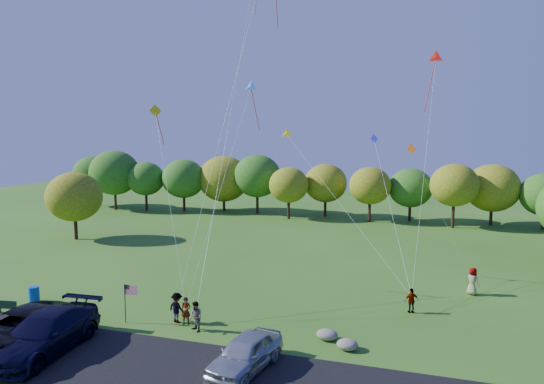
{
  "coord_description": "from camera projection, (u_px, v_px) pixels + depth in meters",
  "views": [
    {
      "loc": [
        11.89,
        -22.73,
        10.77
      ],
      "look_at": [
        2.91,
        6.0,
        7.17
      ],
      "focal_mm": 32.0,
      "sensor_mm": 36.0,
      "label": 1
    }
  ],
  "objects": [
    {
      "name": "flag_assembly",
      "position": [
        128.0,
        295.0,
        27.54
      ],
      "size": [
        0.85,
        0.55,
        2.28
      ],
      "color": "black",
      "rests_on": "ground"
    },
    {
      "name": "treeline",
      "position": [
        318.0,
        182.0,
        60.75
      ],
      "size": [
        76.26,
        27.84,
        8.47
      ],
      "color": "#371F14",
      "rests_on": "ground"
    },
    {
      "name": "minivan_navy",
      "position": [
        45.0,
        333.0,
        23.83
      ],
      "size": [
        3.13,
        6.79,
        1.92
      ],
      "primitive_type": "imported",
      "rotation": [
        0.0,
        0.0,
        0.07
      ],
      "color": "black",
      "rests_on": "asphalt_lane"
    },
    {
      "name": "minivan_dark",
      "position": [
        19.0,
        330.0,
        24.24
      ],
      "size": [
        3.54,
        7.01,
        1.9
      ],
      "primitive_type": "imported",
      "rotation": [
        0.0,
        0.0,
        0.06
      ],
      "color": "black",
      "rests_on": "asphalt_lane"
    },
    {
      "name": "flyer_a",
      "position": [
        186.0,
        311.0,
        27.51
      ],
      "size": [
        0.63,
        0.47,
        1.56
      ],
      "primitive_type": "imported",
      "rotation": [
        0.0,
        0.0,
        0.19
      ],
      "color": "#4C4C59",
      "rests_on": "ground"
    },
    {
      "name": "kites_aloft",
      "position": [
        298.0,
        28.0,
        34.77
      ],
      "size": [
        18.81,
        12.64,
        16.93
      ],
      "color": "#FF3E1C",
      "rests_on": "ground"
    },
    {
      "name": "flyer_c",
      "position": [
        177.0,
        308.0,
        27.79
      ],
      "size": [
        1.26,
        0.93,
        1.74
      ],
      "primitive_type": "imported",
      "rotation": [
        0.0,
        0.0,
        2.86
      ],
      "color": "#4C4C59",
      "rests_on": "ground"
    },
    {
      "name": "flyer_e",
      "position": [
        473.0,
        281.0,
        32.57
      ],
      "size": [
        1.07,
        1.03,
        1.85
      ],
      "primitive_type": "imported",
      "rotation": [
        0.0,
        0.0,
        2.44
      ],
      "color": "#4C4C59",
      "rests_on": "ground"
    },
    {
      "name": "flyer_b",
      "position": [
        196.0,
        317.0,
        26.5
      ],
      "size": [
        1.03,
        0.98,
        1.67
      ],
      "primitive_type": "imported",
      "rotation": [
        0.0,
        0.0,
        -0.61
      ],
      "color": "#4C4C59",
      "rests_on": "ground"
    },
    {
      "name": "asphalt_lane",
      "position": [
        148.0,
        366.0,
        22.55
      ],
      "size": [
        44.0,
        6.0,
        0.06
      ],
      "primitive_type": "cube",
      "color": "black",
      "rests_on": "ground"
    },
    {
      "name": "flyer_d",
      "position": [
        412.0,
        301.0,
        29.28
      ],
      "size": [
        0.96,
        0.72,
        1.52
      ],
      "primitive_type": "imported",
      "rotation": [
        0.0,
        0.0,
        3.59
      ],
      "color": "#4C4C59",
      "rests_on": "ground"
    },
    {
      "name": "boulder_near",
      "position": [
        327.0,
        335.0,
        25.46
      ],
      "size": [
        1.15,
        0.9,
        0.57
      ],
      "primitive_type": "ellipsoid",
      "color": "gray",
      "rests_on": "ground"
    },
    {
      "name": "minivan_silver",
      "position": [
        245.0,
        353.0,
        22.02
      ],
      "size": [
        2.72,
        4.97,
        1.6
      ],
      "primitive_type": "imported",
      "rotation": [
        0.0,
        0.0,
        -0.18
      ],
      "color": "#A9AFB4",
      "rests_on": "asphalt_lane"
    },
    {
      "name": "ground",
      "position": [
        188.0,
        333.0,
        26.34
      ],
      "size": [
        140.0,
        140.0,
        0.0
      ],
      "primitive_type": "plane",
      "color": "#30601B",
      "rests_on": "ground"
    },
    {
      "name": "park_bench",
      "position": [
        5.0,
        307.0,
        29.0
      ],
      "size": [
        1.62,
        0.51,
        0.9
      ],
      "rotation": [
        0.0,
        0.0,
        0.14
      ],
      "color": "#12321C",
      "rests_on": "ground"
    },
    {
      "name": "boulder_far",
      "position": [
        347.0,
        345.0,
        24.28
      ],
      "size": [
        1.08,
        0.9,
        0.56
      ],
      "primitive_type": "ellipsoid",
      "color": "gray",
      "rests_on": "ground"
    },
    {
      "name": "trash_barrel",
      "position": [
        34.0,
        294.0,
        31.26
      ],
      "size": [
        0.65,
        0.65,
        0.98
      ],
      "primitive_type": "cylinder",
      "color": "#0C44BC",
      "rests_on": "ground"
    }
  ]
}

